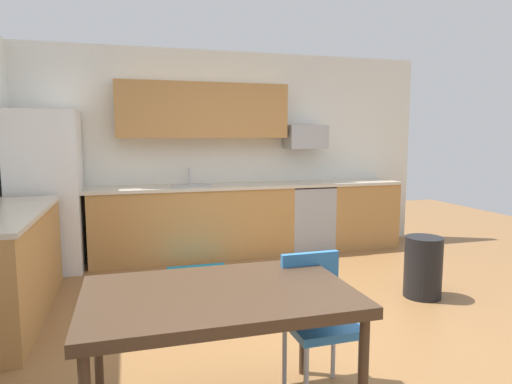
{
  "coord_description": "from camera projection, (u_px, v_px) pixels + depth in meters",
  "views": [
    {
      "loc": [
        -1.27,
        -3.4,
        1.58
      ],
      "look_at": [
        0.0,
        1.0,
        1.0
      ],
      "focal_mm": 31.41,
      "sensor_mm": 36.0,
      "label": 1
    }
  ],
  "objects": [
    {
      "name": "ground_plane",
      "position": [
        289.0,
        323.0,
        3.79
      ],
      "size": [
        12.0,
        12.0,
        0.0
      ],
      "primitive_type": "plane",
      "color": "olive"
    },
    {
      "name": "wall_back",
      "position": [
        223.0,
        152.0,
        6.15
      ],
      "size": [
        5.8,
        0.1,
        2.7
      ],
      "primitive_type": "cube",
      "color": "silver",
      "rests_on": "ground"
    },
    {
      "name": "cabinet_run_back",
      "position": [
        194.0,
        223.0,
        5.8
      ],
      "size": [
        2.57,
        0.6,
        0.9
      ],
      "primitive_type": "cube",
      "color": "#AD7A42",
      "rests_on": "ground"
    },
    {
      "name": "cabinet_run_back_right",
      "position": [
        358.0,
        214.0,
        6.45
      ],
      "size": [
        0.98,
        0.6,
        0.9
      ],
      "primitive_type": "cube",
      "color": "#AD7A42",
      "rests_on": "ground"
    },
    {
      "name": "cabinet_run_left",
      "position": [
        7.0,
        267.0,
        3.86
      ],
      "size": [
        0.6,
        2.0,
        0.9
      ],
      "primitive_type": "cube",
      "color": "#AD7A42",
      "rests_on": "ground"
    },
    {
      "name": "countertop_back",
      "position": [
        229.0,
        186.0,
        5.87
      ],
      "size": [
        4.8,
        0.64,
        0.04
      ],
      "primitive_type": "cube",
      "color": "beige",
      "rests_on": "cabinet_run_back"
    },
    {
      "name": "countertop_left",
      "position": [
        3.0,
        213.0,
        3.81
      ],
      "size": [
        0.64,
        2.0,
        0.04
      ],
      "primitive_type": "cube",
      "color": "beige",
      "rests_on": "cabinet_run_left"
    },
    {
      "name": "upper_cabinets_back",
      "position": [
        203.0,
        111.0,
        5.79
      ],
      "size": [
        2.2,
        0.34,
        0.7
      ],
      "primitive_type": "cube",
      "color": "#AD7A42"
    },
    {
      "name": "refrigerator",
      "position": [
        47.0,
        192.0,
        5.19
      ],
      "size": [
        0.76,
        0.7,
        1.86
      ],
      "primitive_type": "cube",
      "color": "white",
      "rests_on": "ground"
    },
    {
      "name": "oven_range",
      "position": [
        307.0,
        217.0,
        6.23
      ],
      "size": [
        0.6,
        0.6,
        0.91
      ],
      "color": "#999BA0",
      "rests_on": "ground"
    },
    {
      "name": "microwave",
      "position": [
        305.0,
        137.0,
        6.19
      ],
      "size": [
        0.54,
        0.36,
        0.32
      ],
      "primitive_type": "cube",
      "color": "#9EA0A5"
    },
    {
      "name": "sink_basin",
      "position": [
        192.0,
        190.0,
        5.74
      ],
      "size": [
        0.48,
        0.4,
        0.14
      ],
      "primitive_type": "cube",
      "color": "#A5A8AD",
      "rests_on": "countertop_back"
    },
    {
      "name": "sink_faucet",
      "position": [
        190.0,
        177.0,
        5.89
      ],
      "size": [
        0.02,
        0.02,
        0.24
      ],
      "primitive_type": "cylinder",
      "color": "#B2B5BA",
      "rests_on": "countertop_back"
    },
    {
      "name": "dining_table",
      "position": [
        219.0,
        302.0,
        2.36
      ],
      "size": [
        1.4,
        0.9,
        0.77
      ],
      "color": "#422D1E",
      "rests_on": "ground"
    },
    {
      "name": "chair_near_table",
      "position": [
        317.0,
        312.0,
        2.74
      ],
      "size": [
        0.41,
        0.41,
        0.85
      ],
      "color": "#2D72B7",
      "rests_on": "ground"
    },
    {
      "name": "trash_bin",
      "position": [
        423.0,
        267.0,
        4.38
      ],
      "size": [
        0.36,
        0.36,
        0.6
      ],
      "primitive_type": "cylinder",
      "color": "black",
      "rests_on": "ground"
    },
    {
      "name": "floor_mat",
      "position": [
        199.0,
        271.0,
        5.22
      ],
      "size": [
        0.7,
        0.5,
        0.01
      ],
      "primitive_type": "cube",
      "color": "#198CBF",
      "rests_on": "ground"
    }
  ]
}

